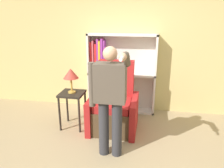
{
  "coord_description": "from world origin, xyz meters",
  "views": [
    {
      "loc": [
        0.54,
        -2.54,
        2.03
      ],
      "look_at": [
        -0.03,
        0.63,
        0.99
      ],
      "focal_mm": 35.0,
      "sensor_mm": 36.0,
      "label": 1
    }
  ],
  "objects_px": {
    "person_standing": "(110,97)",
    "table_lamp": "(71,74)",
    "armchair": "(114,108)",
    "side_table": "(72,99)",
    "bookcase": "(113,75)"
  },
  "relations": [
    {
      "from": "person_standing",
      "to": "table_lamp",
      "type": "bearing_deg",
      "value": 139.22
    },
    {
      "from": "armchair",
      "to": "person_standing",
      "type": "bearing_deg",
      "value": -84.32
    },
    {
      "from": "person_standing",
      "to": "side_table",
      "type": "height_order",
      "value": "person_standing"
    },
    {
      "from": "armchair",
      "to": "side_table",
      "type": "distance_m",
      "value": 0.78
    },
    {
      "from": "side_table",
      "to": "bookcase",
      "type": "bearing_deg",
      "value": 56.66
    },
    {
      "from": "bookcase",
      "to": "armchair",
      "type": "distance_m",
      "value": 0.91
    },
    {
      "from": "table_lamp",
      "to": "person_standing",
      "type": "bearing_deg",
      "value": -40.78
    },
    {
      "from": "armchair",
      "to": "person_standing",
      "type": "distance_m",
      "value": 1.0
    },
    {
      "from": "side_table",
      "to": "person_standing",
      "type": "bearing_deg",
      "value": -40.78
    },
    {
      "from": "table_lamp",
      "to": "bookcase",
      "type": "bearing_deg",
      "value": 56.66
    },
    {
      "from": "side_table",
      "to": "table_lamp",
      "type": "distance_m",
      "value": 0.48
    },
    {
      "from": "armchair",
      "to": "table_lamp",
      "type": "height_order",
      "value": "armchair"
    },
    {
      "from": "armchair",
      "to": "table_lamp",
      "type": "relative_size",
      "value": 2.75
    },
    {
      "from": "armchair",
      "to": "side_table",
      "type": "relative_size",
      "value": 1.81
    },
    {
      "from": "bookcase",
      "to": "person_standing",
      "type": "xyz_separation_m",
      "value": [
        0.24,
        -1.62,
        0.15
      ]
    }
  ]
}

